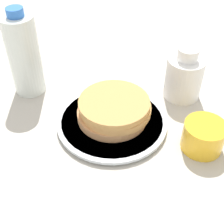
% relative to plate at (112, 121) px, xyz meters
% --- Properties ---
extents(ground_plane, '(4.00, 4.00, 0.00)m').
position_rel_plate_xyz_m(ground_plane, '(0.01, 0.01, -0.01)').
color(ground_plane, '#BCB7AD').
extents(plate, '(0.23, 0.23, 0.01)m').
position_rel_plate_xyz_m(plate, '(0.00, 0.00, 0.00)').
color(plate, silver).
rests_on(plate, ground_plane).
extents(pancake_stack, '(0.15, 0.15, 0.04)m').
position_rel_plate_xyz_m(pancake_stack, '(0.01, -0.00, 0.03)').
color(pancake_stack, tan).
rests_on(pancake_stack, plate).
extents(juice_glass, '(0.08, 0.08, 0.06)m').
position_rel_plate_xyz_m(juice_glass, '(-0.07, -0.17, 0.02)').
color(juice_glass, yellow).
rests_on(juice_glass, ground_plane).
extents(cream_jug, '(0.08, 0.08, 0.12)m').
position_rel_plate_xyz_m(cream_jug, '(0.09, -0.16, 0.04)').
color(cream_jug, white).
rests_on(cream_jug, ground_plane).
extents(water_bottle_near, '(0.07, 0.07, 0.20)m').
position_rel_plate_xyz_m(water_bottle_near, '(0.13, 0.18, 0.09)').
color(water_bottle_near, silver).
rests_on(water_bottle_near, ground_plane).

